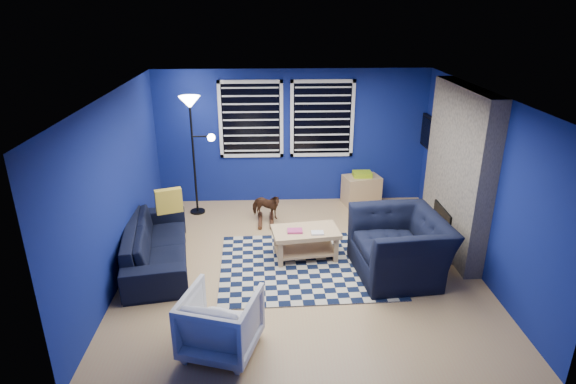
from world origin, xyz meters
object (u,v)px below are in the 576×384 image
object	(u,v)px
armchair_big	(400,246)
floor_lamp	(192,119)
coffee_table	(305,238)
tv	(431,135)
armchair_bent	(221,322)
rocking_horse	(266,206)
cabinet	(361,190)
sofa	(156,243)

from	to	relation	value
armchair_big	floor_lamp	world-z (taller)	floor_lamp
armchair_big	coffee_table	distance (m)	1.37
tv	coffee_table	distance (m)	3.15
armchair_bent	rocking_horse	size ratio (longest dim) A/B	1.42
armchair_big	armchair_bent	distance (m)	2.80
armchair_bent	rocking_horse	world-z (taller)	armchair_bent
armchair_big	cabinet	bearing A→B (deg)	175.26
tv	armchair_big	bearing A→B (deg)	-115.35
tv	sofa	xyz separation A→B (m)	(-4.55, -1.84, -1.09)
rocking_horse	cabinet	size ratio (longest dim) A/B	0.75
sofa	cabinet	size ratio (longest dim) A/B	2.91
coffee_table	armchair_bent	bearing A→B (deg)	-118.28
sofa	armchair_big	size ratio (longest dim) A/B	1.63
sofa	armchair_bent	size ratio (longest dim) A/B	2.72
armchair_bent	coffee_table	bearing A→B (deg)	-101.12
coffee_table	floor_lamp	world-z (taller)	floor_lamp
armchair_bent	sofa	bearing A→B (deg)	-43.41
cabinet	sofa	bearing A→B (deg)	-161.63
tv	floor_lamp	size ratio (longest dim) A/B	0.47
tv	rocking_horse	size ratio (longest dim) A/B	1.80
armchair_bent	rocking_horse	bearing A→B (deg)	-81.30
tv	armchair_big	size ratio (longest dim) A/B	0.76
tv	coffee_table	size ratio (longest dim) A/B	0.97
tv	sofa	distance (m)	5.02
tv	coffee_table	world-z (taller)	tv
armchair_big	floor_lamp	size ratio (longest dim) A/B	0.62
armchair_big	coffee_table	bearing A→B (deg)	-117.04
rocking_horse	sofa	bearing A→B (deg)	153.36
rocking_horse	coffee_table	size ratio (longest dim) A/B	0.54
coffee_table	rocking_horse	bearing A→B (deg)	114.79
tv	armchair_big	distance (m)	2.71
armchair_big	rocking_horse	distance (m)	2.57
tv	armchair_bent	xyz separation A→B (m)	(-3.44, -3.80, -1.04)
tv	cabinet	xyz separation A→B (m)	(-1.14, 0.25, -1.12)
sofa	rocking_horse	world-z (taller)	sofa
tv	armchair_bent	world-z (taller)	tv
tv	coffee_table	xyz separation A→B (m)	(-2.36, -1.80, -1.06)
armchair_big	rocking_horse	size ratio (longest dim) A/B	2.38
coffee_table	floor_lamp	size ratio (longest dim) A/B	0.49
cabinet	floor_lamp	world-z (taller)	floor_lamp
armchair_big	floor_lamp	distance (m)	4.04
coffee_table	cabinet	distance (m)	2.38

